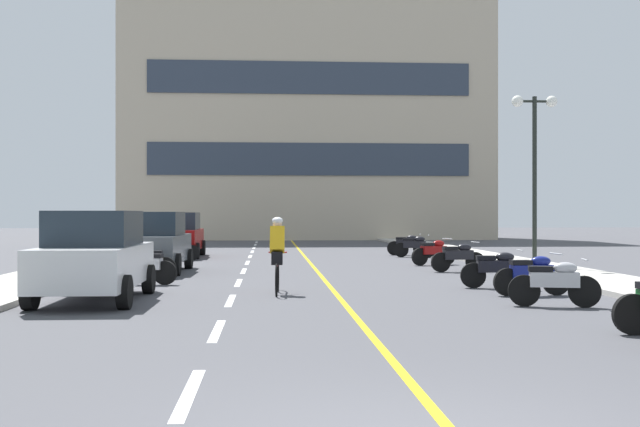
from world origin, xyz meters
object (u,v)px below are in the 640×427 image
(cyclist_rider, at_px, (277,253))
(motorcycle_9, at_px, (177,248))
(street_lamp_mid, at_px, (535,142))
(motorcycle_5, at_px, (143,266))
(parked_car_far, at_px, (178,235))
(motorcycle_8, at_px, (434,251))
(motorcycle_3, at_px, (532,274))
(motorcycle_2, at_px, (555,282))
(motorcycle_6, at_px, (144,262))
(motorcycle_11, at_px, (407,244))
(motorcycle_10, at_px, (415,246))
(parked_car_mid, at_px, (155,242))
(parked_car_near, at_px, (95,256))
(motorcycle_4, at_px, (497,268))
(motorcycle_7, at_px, (458,256))

(cyclist_rider, bearing_deg, motorcycle_9, 106.95)
(street_lamp_mid, height_order, motorcycle_5, street_lamp_mid)
(parked_car_far, relative_size, motorcycle_8, 2.57)
(motorcycle_3, xyz_separation_m, cyclist_rider, (-5.46, 0.80, 0.41))
(street_lamp_mid, height_order, motorcycle_2, street_lamp_mid)
(motorcycle_5, height_order, cyclist_rider, cyclist_rider)
(motorcycle_5, distance_m, cyclist_rider, 4.08)
(motorcycle_5, relative_size, motorcycle_6, 0.99)
(motorcycle_11, distance_m, cyclist_rider, 16.24)
(street_lamp_mid, bearing_deg, motorcycle_10, 109.03)
(parked_car_mid, bearing_deg, parked_car_far, 91.64)
(motorcycle_5, distance_m, motorcycle_8, 10.99)
(parked_car_mid, distance_m, cyclist_rider, 7.42)
(motorcycle_10, bearing_deg, motorcycle_6, -133.42)
(parked_car_near, xyz_separation_m, motorcycle_4, (8.89, 2.08, -0.44))
(parked_car_near, bearing_deg, motorcycle_9, 89.73)
(parked_car_near, relative_size, motorcycle_5, 2.49)
(street_lamp_mid, bearing_deg, cyclist_rider, -140.81)
(motorcycle_9, bearing_deg, motorcycle_11, 19.65)
(cyclist_rider, bearing_deg, street_lamp_mid, 39.19)
(parked_car_far, distance_m, motorcycle_7, 12.75)
(motorcycle_11, bearing_deg, parked_car_far, -175.88)
(motorcycle_7, xyz_separation_m, motorcycle_9, (-9.17, 5.95, 0.00))
(motorcycle_2, xyz_separation_m, motorcycle_4, (0.00, 3.66, 0.00))
(street_lamp_mid, bearing_deg, motorcycle_11, 106.17)
(motorcycle_11, bearing_deg, motorcycle_7, -90.83)
(motorcycle_7, bearing_deg, motorcycle_4, -93.90)
(motorcycle_10, height_order, motorcycle_11, same)
(motorcycle_9, bearing_deg, cyclist_rider, -73.05)
(motorcycle_3, relative_size, motorcycle_6, 1.00)
(motorcycle_3, relative_size, motorcycle_8, 1.04)
(cyclist_rider, bearing_deg, motorcycle_5, 144.37)
(motorcycle_11, bearing_deg, street_lamp_mid, -73.83)
(motorcycle_3, relative_size, motorcycle_4, 1.00)
(motorcycle_6, bearing_deg, motorcycle_9, 90.62)
(motorcycle_9, relative_size, motorcycle_11, 0.98)
(motorcycle_11, height_order, cyclist_rider, cyclist_rider)
(motorcycle_2, height_order, motorcycle_7, same)
(motorcycle_3, relative_size, cyclist_rider, 0.96)
(parked_car_far, xyz_separation_m, motorcycle_10, (9.59, -0.80, -0.44))
(motorcycle_6, bearing_deg, motorcycle_7, 12.37)
(parked_car_near, xyz_separation_m, motorcycle_10, (9.41, 14.91, -0.44))
(parked_car_mid, distance_m, motorcycle_2, 12.79)
(parked_car_near, bearing_deg, motorcycle_11, 60.26)
(motorcycle_8, distance_m, cyclist_rider, 10.54)
(motorcycle_4, distance_m, motorcycle_9, 14.10)
(parked_car_far, distance_m, motorcycle_11, 9.58)
(street_lamp_mid, bearing_deg, parked_car_near, -146.49)
(motorcycle_9, bearing_deg, motorcycle_5, -88.06)
(motorcycle_10, bearing_deg, parked_car_far, 175.24)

